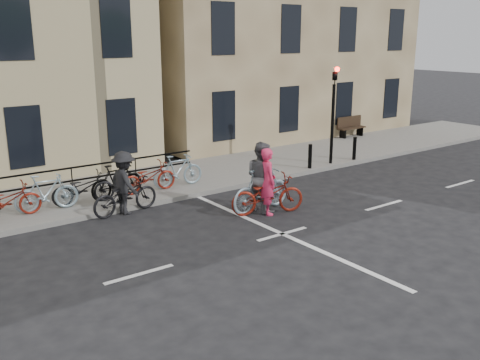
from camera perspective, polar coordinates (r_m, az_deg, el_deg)
ground at (r=13.74m, az=4.53°, el=-5.77°), size 120.00×120.00×0.00m
sidewalk at (r=16.98m, az=-19.64°, el=-2.25°), size 46.00×4.00×0.15m
building_east at (r=28.63m, az=1.26°, el=17.70°), size 14.00×10.00×12.00m
traffic_light at (r=20.41m, az=9.94°, el=8.08°), size 0.18×0.30×3.90m
bollard_east at (r=19.83m, az=7.48°, el=2.53°), size 0.14×0.14×0.90m
bollard_west at (r=21.53m, az=12.11°, el=3.33°), size 0.14×0.14×0.90m
bench at (r=26.44m, az=11.71°, el=5.68°), size 1.60×0.41×0.97m
parked_bikes at (r=15.97m, az=-18.34°, el=-1.07°), size 9.35×1.23×1.05m
cyclist_pink at (r=15.06m, az=2.96°, el=-1.21°), size 2.26×1.39×1.90m
cyclist_grey at (r=15.27m, az=2.28°, el=-0.34°), size 2.13×1.04×2.02m
cyclist_dark at (r=15.39m, az=-12.19°, el=-0.98°), size 2.09×1.23×1.80m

